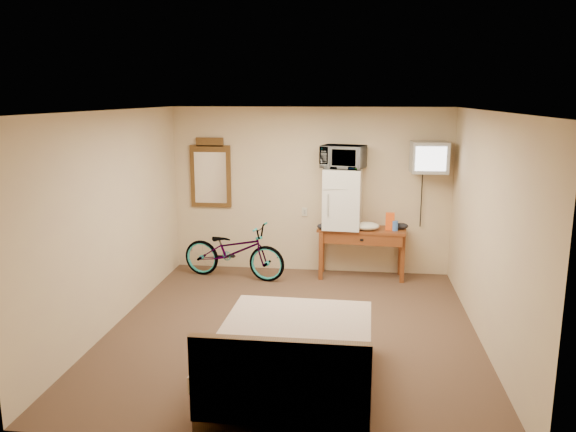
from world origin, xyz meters
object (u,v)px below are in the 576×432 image
object	(u,v)px
wall_mirror	(211,174)
bicycle	(234,251)
desk	(362,237)
blue_cup	(395,226)
mini_fridge	(342,198)
crt_television	(429,157)
microwave	(343,157)
bed	(292,360)

from	to	relation	value
wall_mirror	bicycle	world-z (taller)	wall_mirror
desk	bicycle	xyz separation A→B (m)	(-1.87, -0.24, -0.21)
desk	blue_cup	xyz separation A→B (m)	(0.47, -0.06, 0.20)
desk	mini_fridge	xyz separation A→B (m)	(-0.30, 0.03, 0.57)
crt_television	mini_fridge	bearing A→B (deg)	179.40
microwave	blue_cup	bearing A→B (deg)	7.84
mini_fridge	bed	xyz separation A→B (m)	(-0.34, -3.42, -0.89)
wall_mirror	mini_fridge	bearing A→B (deg)	-6.72
desk	bed	world-z (taller)	bed
bed	blue_cup	bearing A→B (deg)	71.46
bicycle	microwave	bearing A→B (deg)	-69.95
crt_television	bed	size ratio (longest dim) A/B	0.31
microwave	bicycle	distance (m)	2.11
blue_cup	bicycle	xyz separation A→B (m)	(-2.35, -0.17, -0.41)
desk	wall_mirror	xyz separation A→B (m)	(-2.32, 0.27, 0.86)
desk	crt_television	distance (m)	1.50
crt_television	bed	bearing A→B (deg)	-114.49
microwave	bed	xyz separation A→B (m)	(-0.34, -3.42, -1.50)
crt_television	bicycle	xyz separation A→B (m)	(-2.78, -0.26, -1.39)
blue_cup	bed	bearing A→B (deg)	-108.54
blue_cup	wall_mirror	size ratio (longest dim) A/B	0.14
crt_television	bed	distance (m)	4.03
wall_mirror	bicycle	xyz separation A→B (m)	(0.45, -0.51, -1.07)
mini_fridge	microwave	world-z (taller)	microwave
blue_cup	bed	distance (m)	3.54
bicycle	bed	world-z (taller)	bed
desk	wall_mirror	world-z (taller)	wall_mirror
mini_fridge	bicycle	bearing A→B (deg)	-170.35
microwave	mini_fridge	bearing A→B (deg)	-108.93
desk	mini_fridge	world-z (taller)	mini_fridge
crt_television	wall_mirror	bearing A→B (deg)	175.55
microwave	wall_mirror	world-z (taller)	wall_mirror
wall_mirror	crt_television	bearing A→B (deg)	-4.45
crt_television	wall_mirror	xyz separation A→B (m)	(-3.24, 0.25, -0.32)
bed	bicycle	bearing A→B (deg)	111.39
desk	microwave	size ratio (longest dim) A/B	2.18
desk	crt_television	world-z (taller)	crt_television
mini_fridge	crt_television	size ratio (longest dim) A/B	1.47
bed	wall_mirror	bearing A→B (deg)	114.75
mini_fridge	crt_television	world-z (taller)	crt_television
desk	bicycle	bearing A→B (deg)	-172.80
microwave	bicycle	size ratio (longest dim) A/B	0.38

